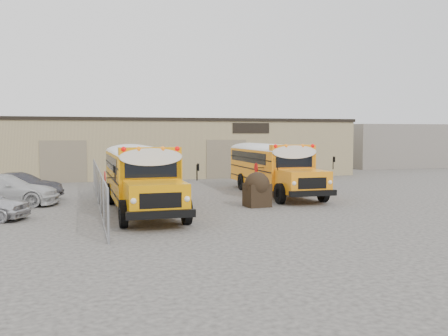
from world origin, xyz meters
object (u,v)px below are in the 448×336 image
object	(u,v)px
school_bus_right	(241,159)
car_white	(3,190)
school_bus_left	(127,164)
car_dark	(19,187)
tarp_bundle	(257,189)

from	to	relation	value
school_bus_right	car_white	distance (m)	16.07
car_white	school_bus_left	bearing A→B (deg)	-51.31
car_dark	tarp_bundle	bearing A→B (deg)	-98.69
school_bus_left	school_bus_right	world-z (taller)	school_bus_left
school_bus_right	car_white	bearing A→B (deg)	-153.77
school_bus_left	car_white	world-z (taller)	school_bus_left
school_bus_left	car_dark	distance (m)	5.88
tarp_bundle	car_dark	bearing A→B (deg)	153.38
school_bus_left	school_bus_right	bearing A→B (deg)	26.36
car_white	school_bus_right	bearing A→B (deg)	-51.14
car_dark	car_white	bearing A→B (deg)	-176.21
tarp_bundle	car_white	xyz separation A→B (m)	(-11.70, 3.73, -0.09)
school_bus_right	tarp_bundle	xyz separation A→B (m)	(-2.68, -10.82, -0.85)
school_bus_right	school_bus_left	bearing A→B (deg)	-153.64
school_bus_left	car_dark	bearing A→B (deg)	-168.86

